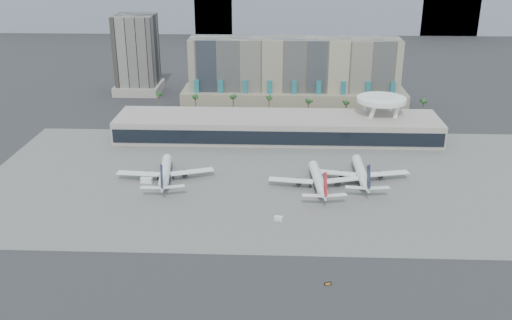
{
  "coord_description": "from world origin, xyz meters",
  "views": [
    {
      "loc": [
        0.29,
        -177.89,
        102.17
      ],
      "look_at": [
        -8.43,
        40.0,
        14.94
      ],
      "focal_mm": 40.0,
      "sensor_mm": 36.0,
      "label": 1
    }
  ],
  "objects_px": {
    "service_vehicle_b": "(279,218)",
    "taxiway_sign": "(328,284)",
    "airliner_left": "(165,172)",
    "airliner_centre": "(318,179)",
    "service_vehicle_a": "(147,180)",
    "airliner_right": "(361,172)"
  },
  "relations": [
    {
      "from": "service_vehicle_b",
      "to": "taxiway_sign",
      "type": "xyz_separation_m",
      "value": [
        15.51,
        -42.39,
        -0.3
      ]
    },
    {
      "from": "airliner_right",
      "to": "service_vehicle_b",
      "type": "distance_m",
      "value": 53.45
    },
    {
      "from": "service_vehicle_a",
      "to": "airliner_centre",
      "type": "bearing_deg",
      "value": 5.46
    },
    {
      "from": "airliner_centre",
      "to": "service_vehicle_b",
      "type": "bearing_deg",
      "value": -123.11
    },
    {
      "from": "service_vehicle_b",
      "to": "taxiway_sign",
      "type": "bearing_deg",
      "value": -52.34
    },
    {
      "from": "airliner_right",
      "to": "airliner_left",
      "type": "bearing_deg",
      "value": -178.64
    },
    {
      "from": "airliner_right",
      "to": "service_vehicle_a",
      "type": "height_order",
      "value": "airliner_right"
    },
    {
      "from": "airliner_left",
      "to": "service_vehicle_a",
      "type": "relative_size",
      "value": 8.74
    },
    {
      "from": "service_vehicle_b",
      "to": "airliner_centre",
      "type": "bearing_deg",
      "value": 78.99
    },
    {
      "from": "airliner_left",
      "to": "airliner_right",
      "type": "bearing_deg",
      "value": -5.52
    },
    {
      "from": "service_vehicle_b",
      "to": "taxiway_sign",
      "type": "distance_m",
      "value": 45.14
    },
    {
      "from": "airliner_centre",
      "to": "airliner_right",
      "type": "xyz_separation_m",
      "value": [
        19.41,
        8.17,
        0.03
      ]
    },
    {
      "from": "airliner_right",
      "to": "taxiway_sign",
      "type": "height_order",
      "value": "airliner_right"
    },
    {
      "from": "taxiway_sign",
      "to": "airliner_left",
      "type": "bearing_deg",
      "value": 111.18
    },
    {
      "from": "airliner_centre",
      "to": "taxiway_sign",
      "type": "distance_m",
      "value": 73.44
    },
    {
      "from": "airliner_right",
      "to": "service_vehicle_a",
      "type": "relative_size",
      "value": 8.74
    },
    {
      "from": "airliner_left",
      "to": "airliner_centre",
      "type": "relative_size",
      "value": 1.01
    },
    {
      "from": "taxiway_sign",
      "to": "airliner_right",
      "type": "bearing_deg",
      "value": 56.97
    },
    {
      "from": "airliner_left",
      "to": "airliner_right",
      "type": "distance_m",
      "value": 86.61
    },
    {
      "from": "service_vehicle_a",
      "to": "airliner_right",
      "type": "bearing_deg",
      "value": 10.74
    },
    {
      "from": "airliner_right",
      "to": "service_vehicle_b",
      "type": "bearing_deg",
      "value": -133.38
    },
    {
      "from": "airliner_left",
      "to": "service_vehicle_b",
      "type": "height_order",
      "value": "airliner_left"
    }
  ]
}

